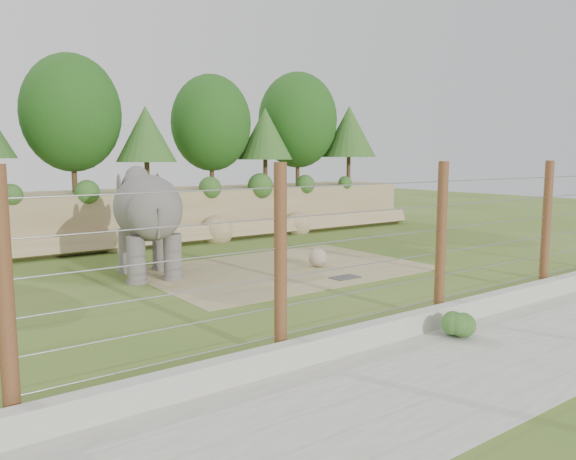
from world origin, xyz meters
TOP-DOWN VIEW (x-y plane):
  - ground at (0.00, 0.00)m, footprint 90.00×90.00m
  - back_embankment at (0.59, 12.68)m, footprint 30.00×5.52m
  - dirt_patch at (0.50, 3.00)m, footprint 10.00×7.00m
  - drain_grate at (1.27, 0.45)m, footprint 1.00×0.60m
  - elephant at (-3.93, 4.77)m, footprint 2.88×4.86m
  - stone_ball at (1.76, 2.50)m, footprint 0.71×0.71m
  - retaining_wall at (0.00, -5.00)m, footprint 26.00×0.35m
  - walkway at (0.00, -7.00)m, footprint 26.00×4.00m
  - barrier_fence at (0.00, -4.50)m, footprint 20.26×0.26m
  - walkway_shrub at (-1.00, -5.80)m, footprint 0.60×0.60m

SIDE VIEW (x-z plane):
  - ground at x=0.00m, z-range 0.00..0.00m
  - walkway at x=0.00m, z-range 0.00..0.01m
  - dirt_patch at x=0.50m, z-range 0.00..0.02m
  - drain_grate at x=1.27m, z-range 0.02..0.05m
  - retaining_wall at x=0.00m, z-range 0.00..0.50m
  - walkway_shrub at x=-1.00m, z-range 0.01..0.61m
  - stone_ball at x=1.76m, z-range 0.02..0.73m
  - elephant at x=-3.93m, z-range 0.00..3.68m
  - barrier_fence at x=0.00m, z-range 0.00..4.00m
  - back_embankment at x=0.59m, z-range -0.42..8.35m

